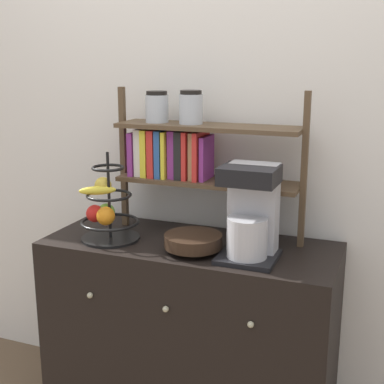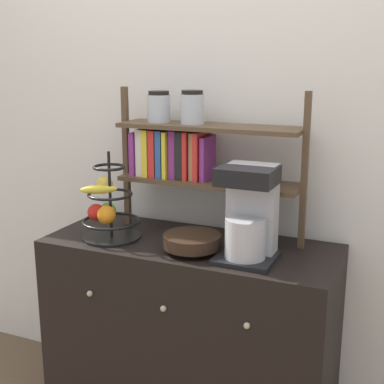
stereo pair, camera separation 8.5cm
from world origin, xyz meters
The scene contains 6 objects.
wall_back centered at (0.00, 0.52, 1.30)m, with size 7.00×0.05×2.60m, color silver.
sideboard centered at (0.00, 0.24, 0.41)m, with size 1.19×0.50×0.82m.
coffee_maker centered at (0.27, 0.17, 1.00)m, with size 0.21×0.22×0.36m.
fruit_stand centered at (-0.34, 0.16, 0.95)m, with size 0.24×0.24×0.37m.
wooden_bowl centered at (0.05, 0.15, 0.86)m, with size 0.23×0.23×0.07m.
shelf_hutch centered at (-0.07, 0.36, 1.19)m, with size 0.81×0.20×0.61m.
Camera 1 is at (0.76, -1.68, 1.55)m, focal length 50.00 mm.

